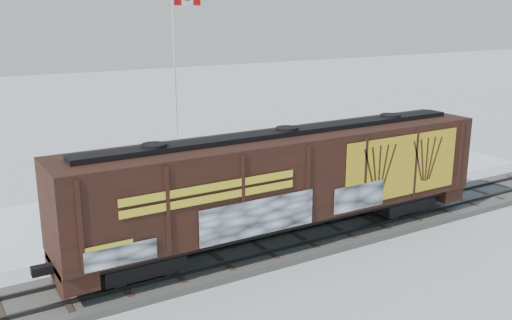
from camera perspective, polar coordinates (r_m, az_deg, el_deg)
ground at (r=24.98m, az=4.39°, el=-8.30°), size 500.00×500.00×0.00m
rail_track at (r=24.92m, az=4.40°, el=-7.99°), size 50.00×3.40×0.43m
parking_strip at (r=30.96m, az=-3.72°, el=-3.62°), size 40.00×8.00×0.03m
hopper_railcar at (r=23.53m, az=3.05°, el=-1.90°), size 18.92×3.06×4.66m
flagpole at (r=35.69m, az=-7.83°, el=5.55°), size 2.30×0.90×11.24m
car_silver at (r=29.11m, az=-11.41°, el=-3.60°), size 4.40×2.39×1.42m
car_white at (r=31.79m, az=4.98°, el=-1.78°), size 4.52×2.20×1.43m
car_dark at (r=31.02m, az=4.06°, el=-2.07°), size 5.75×4.17×1.55m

